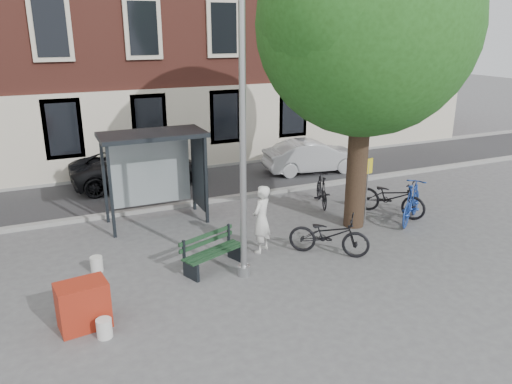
{
  "coord_description": "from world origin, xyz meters",
  "views": [
    {
      "loc": [
        -3.9,
        -9.34,
        5.33
      ],
      "look_at": [
        0.98,
        1.5,
        1.4
      ],
      "focal_mm": 35.0,
      "sensor_mm": 36.0,
      "label": 1
    }
  ],
  "objects": [
    {
      "name": "bucket_a",
      "position": [
        -3.21,
        -1.15,
        0.18
      ],
      "size": [
        0.29,
        0.29,
        0.36
      ],
      "primitive_type": "cylinder",
      "rotation": [
        0.0,
        0.0,
        0.05
      ],
      "color": "silver",
      "rests_on": "ground"
    },
    {
      "name": "bike_b",
      "position": [
        5.66,
        1.07,
        0.59
      ],
      "size": [
        1.91,
        1.64,
        1.19
      ],
      "primitive_type": "imported",
      "rotation": [
        0.0,
        0.0,
        2.22
      ],
      "color": "navy",
      "rests_on": "ground"
    },
    {
      "name": "bike_c",
      "position": [
        5.48,
        1.76,
        0.55
      ],
      "size": [
        1.7,
        2.19,
        1.11
      ],
      "primitive_type": "imported",
      "rotation": [
        0.0,
        0.0,
        0.53
      ],
      "color": "black",
      "rests_on": "ground"
    },
    {
      "name": "bike_d",
      "position": [
        4.06,
        3.33,
        0.5
      ],
      "size": [
        1.04,
        1.71,
        0.99
      ],
      "primitive_type": "imported",
      "rotation": [
        0.0,
        0.0,
        2.77
      ],
      "color": "black",
      "rests_on": "ground"
    },
    {
      "name": "curb_near",
      "position": [
        0.0,
        5.0,
        0.06
      ],
      "size": [
        40.0,
        0.25,
        0.12
      ],
      "primitive_type": "cube",
      "color": "gray",
      "rests_on": "ground"
    },
    {
      "name": "bench",
      "position": [
        -0.52,
        0.63,
        0.37
      ],
      "size": [
        1.65,
        1.03,
        0.81
      ],
      "rotation": [
        0.0,
        0.0,
        0.37
      ],
      "color": "#1E2328",
      "rests_on": "ground"
    },
    {
      "name": "ground",
      "position": [
        0.0,
        0.0,
        0.0
      ],
      "size": [
        90.0,
        90.0,
        0.0
      ],
      "primitive_type": "plane",
      "color": "#4C4C4F",
      "rests_on": "ground"
    },
    {
      "name": "bus_shelter",
      "position": [
        -0.61,
        4.11,
        1.92
      ],
      "size": [
        2.85,
        1.45,
        2.62
      ],
      "color": "#1E2328",
      "rests_on": "ground"
    },
    {
      "name": "lamppost",
      "position": [
        0.0,
        0.0,
        2.78
      ],
      "size": [
        0.28,
        0.35,
        6.11
      ],
      "color": "#9EA0A3",
      "rests_on": "ground"
    },
    {
      "name": "bike_a",
      "position": [
        2.33,
        0.17,
        0.52
      ],
      "size": [
        1.96,
        1.79,
        1.04
      ],
      "primitive_type": "imported",
      "rotation": [
        0.0,
        0.0,
        0.88
      ],
      "color": "black",
      "rests_on": "ground"
    },
    {
      "name": "curb_far",
      "position": [
        0.0,
        9.0,
        0.06
      ],
      "size": [
        40.0,
        0.25,
        0.12
      ],
      "primitive_type": "cube",
      "color": "gray",
      "rests_on": "ground"
    },
    {
      "name": "notice_sign",
      "position": [
        4.38,
        1.5,
        1.38
      ],
      "size": [
        0.32,
        0.11,
        1.9
      ],
      "rotation": [
        0.0,
        0.0,
        0.25
      ],
      "color": "#9EA0A3",
      "rests_on": "ground"
    },
    {
      "name": "road",
      "position": [
        0.0,
        7.0,
        0.01
      ],
      "size": [
        40.0,
        4.0,
        0.01
      ],
      "primitive_type": "cube",
      "color": "#28282B",
      "rests_on": "ground"
    },
    {
      "name": "red_stand",
      "position": [
        -3.5,
        -0.65,
        0.45
      ],
      "size": [
        0.97,
        0.71,
        0.9
      ],
      "primitive_type": "cube",
      "rotation": [
        0.0,
        0.0,
        0.13
      ],
      "color": "maroon",
      "rests_on": "ground"
    },
    {
      "name": "car_silver",
      "position": [
        5.74,
        6.76,
        0.62
      ],
      "size": [
        3.9,
        1.82,
        1.24
      ],
      "primitive_type": "imported",
      "rotation": [
        0.0,
        0.0,
        1.43
      ],
      "color": "#B1B4BA",
      "rests_on": "ground"
    },
    {
      "name": "car_dark",
      "position": [
        -0.76,
        7.87,
        0.63
      ],
      "size": [
        4.55,
        2.13,
        1.26
      ],
      "primitive_type": "imported",
      "rotation": [
        0.0,
        0.0,
        1.58
      ],
      "color": "black",
      "rests_on": "ground"
    },
    {
      "name": "painter",
      "position": [
        0.9,
        1.0,
        0.86
      ],
      "size": [
        0.75,
        0.71,
        1.72
      ],
      "primitive_type": "imported",
      "rotation": [
        0.0,
        0.0,
        3.79
      ],
      "color": "silver",
      "rests_on": "ground"
    },
    {
      "name": "tree_right",
      "position": [
        4.01,
        1.38,
        5.62
      ],
      "size": [
        5.76,
        5.6,
        8.2
      ],
      "color": "black",
      "rests_on": "ground"
    },
    {
      "name": "bucket_b",
      "position": [
        -3.0,
        1.57,
        0.18
      ],
      "size": [
        0.29,
        0.29,
        0.36
      ],
      "primitive_type": "cylinder",
      "rotation": [
        0.0,
        0.0,
        -0.02
      ],
      "color": "silver",
      "rests_on": "ground"
    }
  ]
}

